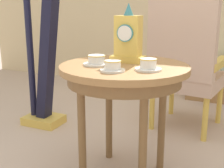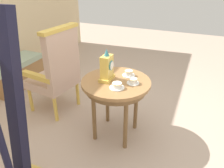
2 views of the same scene
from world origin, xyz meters
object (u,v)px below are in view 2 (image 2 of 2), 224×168
at_px(teacup_left, 117,86).
at_px(window_bench, 16,73).
at_px(side_table, 116,88).
at_px(teacup_right, 133,81).
at_px(harp, 11,119).
at_px(armchair, 57,70).
at_px(teacup_center, 129,73).
at_px(mantel_clock, 107,68).

bearing_deg(teacup_left, window_bench, 72.73).
height_order(side_table, teacup_left, teacup_left).
bearing_deg(side_table, teacup_left, -154.97).
bearing_deg(teacup_right, side_table, 93.24).
distance_m(teacup_left, window_bench, 2.13).
distance_m(teacup_right, harp, 1.16).
bearing_deg(teacup_left, armchair, 71.49).
relative_size(teacup_left, window_bench, 0.16).
height_order(teacup_right, teacup_center, teacup_center).
distance_m(side_table, teacup_center, 0.21).
height_order(teacup_left, window_bench, teacup_left).
height_order(teacup_center, mantel_clock, mantel_clock).
relative_size(teacup_left, mantel_clock, 0.44).
relative_size(teacup_left, teacup_center, 1.08).
relative_size(side_table, window_bench, 0.78).
bearing_deg(mantel_clock, window_bench, 74.90).
distance_m(armchair, harp, 1.16).
xyz_separation_m(teacup_center, armchair, (0.01, 0.94, -0.12)).
xyz_separation_m(teacup_left, harp, (-0.79, 0.56, -0.02)).
bearing_deg(teacup_center, side_table, 153.54).
bearing_deg(harp, mantel_clock, -23.81).
bearing_deg(armchair, side_table, -101.15).
height_order(armchair, window_bench, armchair).
height_order(side_table, teacup_center, teacup_center).
xyz_separation_m(teacup_left, armchair, (0.31, 0.93, -0.12)).
distance_m(side_table, teacup_right, 0.21).
distance_m(teacup_left, teacup_center, 0.31).
height_order(teacup_left, teacup_center, teacup_center).
height_order(side_table, harp, harp).
xyz_separation_m(harp, window_bench, (1.40, 1.41, -0.47)).
distance_m(armchair, window_bench, 1.15).
xyz_separation_m(side_table, mantel_clock, (-0.02, 0.09, 0.21)).
bearing_deg(mantel_clock, teacup_center, -44.18).
height_order(teacup_right, mantel_clock, mantel_clock).
bearing_deg(window_bench, armchair, -106.16).
bearing_deg(side_table, window_bench, 76.08).
xyz_separation_m(teacup_left, teacup_center, (0.31, -0.02, 0.00)).
xyz_separation_m(teacup_center, window_bench, (0.31, 1.99, -0.49)).
height_order(side_table, window_bench, side_table).
distance_m(teacup_right, window_bench, 2.20).
height_order(harp, window_bench, harp).
distance_m(teacup_center, harp, 1.23).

